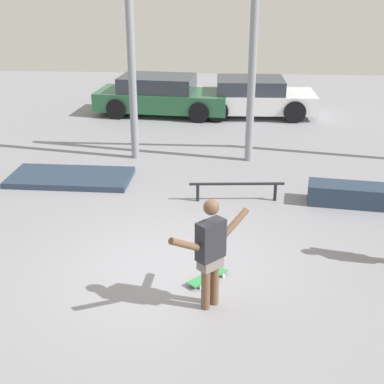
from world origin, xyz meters
The scene contains 10 objects.
ground_plane centered at (0.00, 0.00, 0.00)m, with size 36.00×36.00×0.00m, color gray.
skateboarder centered at (0.73, -1.03, 0.96)m, with size 1.13×1.16×1.74m.
skateboard centered at (0.67, -0.33, 0.06)m, with size 0.67×0.69×0.08m.
grind_box centered at (4.19, 2.83, 0.22)m, with size 2.98×0.63×0.44m, color #28384C.
manual_pad centered at (-2.77, 3.87, 0.07)m, with size 2.86×1.38×0.14m, color #28384C.
grind_rail centered at (1.16, 2.93, 0.33)m, with size 2.05×0.23×0.42m.
canopy_support_left centered at (-4.31, 5.62, 3.39)m, with size 5.81×0.20×5.48m.
canopy_support_right centered at (4.31, 5.62, 3.39)m, with size 5.81×0.20×5.48m.
parked_car_green centered at (-1.35, 10.22, 0.64)m, with size 4.63×2.28×1.31m.
parked_car_white centered at (1.78, 10.25, 0.63)m, with size 4.09×2.07×1.26m.
Camera 1 is at (0.92, -7.77, 4.70)m, focal length 50.00 mm.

